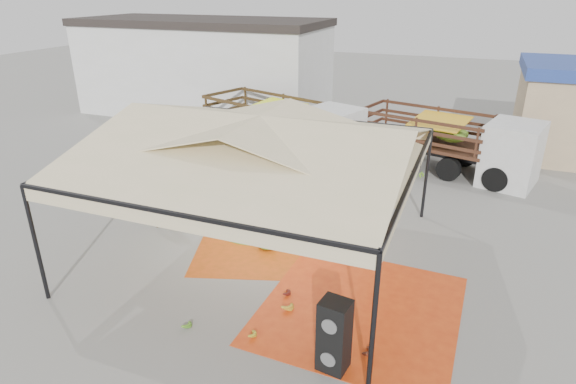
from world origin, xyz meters
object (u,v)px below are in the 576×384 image
at_px(speaker_stack, 334,336).
at_px(truck_left, 285,123).
at_px(truck_right, 454,137).
at_px(banana_heap, 277,203).
at_px(vendor, 273,185).

distance_m(speaker_stack, truck_left, 13.04).
relative_size(truck_left, truck_right, 1.06).
bearing_deg(truck_right, speaker_stack, -80.96).
xyz_separation_m(banana_heap, truck_right, (4.93, 6.73, 0.88)).
bearing_deg(truck_right, vendor, -117.17).
height_order(banana_heap, vendor, vendor).
height_order(truck_left, truck_right, truck_left).
bearing_deg(speaker_stack, vendor, 130.36).
xyz_separation_m(truck_left, truck_right, (6.99, 0.80, -0.09)).
bearing_deg(banana_heap, truck_right, 53.77).
xyz_separation_m(vendor, truck_left, (-1.59, 5.16, 0.71)).
relative_size(banana_heap, truck_right, 0.76).
bearing_deg(speaker_stack, truck_right, 92.39).
bearing_deg(vendor, speaker_stack, 143.24).
relative_size(speaker_stack, truck_right, 0.22).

